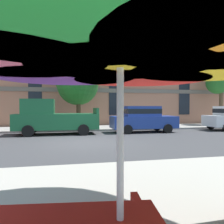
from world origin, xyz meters
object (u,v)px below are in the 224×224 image
sedan_blue (143,118)px  street_tree_right (218,80)px  patio_umbrella (120,44)px  pickup_green (53,118)px  street_tree_middle (78,82)px

sedan_blue → street_tree_right: size_ratio=0.79×
sedan_blue → patio_umbrella: 13.63m
pickup_green → sedan_blue: bearing=-0.0°
sedan_blue → patio_umbrella: size_ratio=1.29×
street_tree_right → street_tree_middle: bearing=-177.4°
street_tree_right → patio_umbrella: bearing=-129.3°
sedan_blue → street_tree_right: bearing=22.6°
pickup_green → street_tree_middle: (1.76, 2.97, 2.65)m
sedan_blue → street_tree_middle: (-4.16, 2.97, 2.73)m
street_tree_right → patio_umbrella: street_tree_right is taller
street_tree_middle → street_tree_right: size_ratio=0.98×
patio_umbrella → pickup_green: bearing=95.1°
patio_umbrella → sedan_blue: bearing=69.3°
pickup_green → street_tree_right: size_ratio=0.92×
sedan_blue → street_tree_middle: bearing=144.4°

